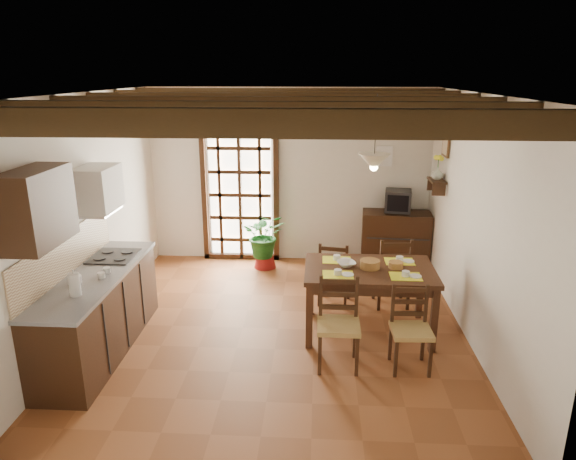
# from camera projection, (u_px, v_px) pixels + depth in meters

# --- Properties ---
(ground_plane) EXTENTS (5.00, 5.00, 0.00)m
(ground_plane) POSITION_uv_depth(u_px,v_px,m) (278.00, 329.00, 6.30)
(ground_plane) COLOR brown
(room_shell) EXTENTS (4.52, 5.02, 2.81)m
(room_shell) POSITION_uv_depth(u_px,v_px,m) (277.00, 184.00, 5.77)
(room_shell) COLOR silver
(room_shell) RESTS_ON ground_plane
(ceiling_beams) EXTENTS (4.50, 4.34, 0.20)m
(ceiling_beams) POSITION_uv_depth(u_px,v_px,m) (277.00, 104.00, 5.51)
(ceiling_beams) COLOR black
(ceiling_beams) RESTS_ON room_shell
(french_door) EXTENTS (1.26, 0.11, 2.32)m
(french_door) POSITION_uv_depth(u_px,v_px,m) (240.00, 190.00, 8.33)
(french_door) COLOR white
(french_door) RESTS_ON ground_plane
(kitchen_counter) EXTENTS (0.64, 2.25, 1.38)m
(kitchen_counter) POSITION_uv_depth(u_px,v_px,m) (99.00, 311.00, 5.70)
(kitchen_counter) COLOR black
(kitchen_counter) RESTS_ON ground_plane
(upper_cabinet) EXTENTS (0.35, 0.80, 0.70)m
(upper_cabinet) POSITION_uv_depth(u_px,v_px,m) (37.00, 208.00, 4.63)
(upper_cabinet) COLOR black
(upper_cabinet) RESTS_ON room_shell
(range_hood) EXTENTS (0.38, 0.60, 0.54)m
(range_hood) POSITION_uv_depth(u_px,v_px,m) (98.00, 190.00, 5.86)
(range_hood) COLOR white
(range_hood) RESTS_ON room_shell
(counter_items) EXTENTS (0.50, 1.43, 0.25)m
(counter_items) POSITION_uv_depth(u_px,v_px,m) (97.00, 268.00, 5.64)
(counter_items) COLOR black
(counter_items) RESTS_ON kitchen_counter
(dining_table) EXTENTS (1.52, 0.98, 0.82)m
(dining_table) POSITION_uv_depth(u_px,v_px,m) (369.00, 276.00, 6.04)
(dining_table) COLOR #3C2113
(dining_table) RESTS_ON ground_plane
(chair_near_left) EXTENTS (0.45, 0.43, 0.96)m
(chair_near_left) POSITION_uv_depth(u_px,v_px,m) (338.00, 340.00, 5.44)
(chair_near_left) COLOR #A88747
(chair_near_left) RESTS_ON ground_plane
(chair_near_right) EXTENTS (0.43, 0.41, 0.89)m
(chair_near_right) POSITION_uv_depth(u_px,v_px,m) (410.00, 344.00, 5.40)
(chair_near_right) COLOR #A88747
(chair_near_right) RESTS_ON ground_plane
(chair_far_left) EXTENTS (0.47, 0.46, 0.89)m
(chair_far_left) POSITION_uv_depth(u_px,v_px,m) (334.00, 284.00, 6.93)
(chair_far_left) COLOR #A88747
(chair_far_left) RESTS_ON ground_plane
(chair_far_right) EXTENTS (0.49, 0.47, 0.97)m
(chair_far_right) POSITION_uv_depth(u_px,v_px,m) (391.00, 284.00, 6.87)
(chair_far_right) COLOR #A88747
(chair_far_right) RESTS_ON ground_plane
(table_setting) EXTENTS (1.10, 0.74, 0.10)m
(table_setting) POSITION_uv_depth(u_px,v_px,m) (370.00, 260.00, 5.97)
(table_setting) COLOR yellow
(table_setting) RESTS_ON dining_table
(table_bowl) EXTENTS (0.27, 0.27, 0.05)m
(table_bowl) POSITION_uv_depth(u_px,v_px,m) (346.00, 264.00, 6.06)
(table_bowl) COLOR white
(table_bowl) RESTS_ON dining_table
(sideboard) EXTENTS (1.09, 0.55, 0.90)m
(sideboard) POSITION_uv_depth(u_px,v_px,m) (395.00, 240.00, 8.20)
(sideboard) COLOR black
(sideboard) RESTS_ON ground_plane
(crt_tv) EXTENTS (0.44, 0.42, 0.34)m
(crt_tv) POSITION_uv_depth(u_px,v_px,m) (398.00, 201.00, 8.00)
(crt_tv) COLOR black
(crt_tv) RESTS_ON sideboard
(fuse_box) EXTENTS (0.25, 0.03, 0.32)m
(fuse_box) POSITION_uv_depth(u_px,v_px,m) (384.00, 156.00, 8.07)
(fuse_box) COLOR white
(fuse_box) RESTS_ON room_shell
(plant_pot) EXTENTS (0.35, 0.35, 0.22)m
(plant_pot) POSITION_uv_depth(u_px,v_px,m) (265.00, 261.00, 8.25)
(plant_pot) COLOR maroon
(plant_pot) RESTS_ON ground_plane
(potted_plant) EXTENTS (1.86, 1.65, 1.90)m
(potted_plant) POSITION_uv_depth(u_px,v_px,m) (265.00, 234.00, 8.12)
(potted_plant) COLOR #144C19
(potted_plant) RESTS_ON ground_plane
(wall_shelf) EXTENTS (0.20, 0.42, 0.20)m
(wall_shelf) POSITION_uv_depth(u_px,v_px,m) (437.00, 183.00, 7.26)
(wall_shelf) COLOR black
(wall_shelf) RESTS_ON room_shell
(shelf_vase) EXTENTS (0.15, 0.15, 0.15)m
(shelf_vase) POSITION_uv_depth(u_px,v_px,m) (437.00, 173.00, 7.22)
(shelf_vase) COLOR #B2BFB2
(shelf_vase) RESTS_ON wall_shelf
(shelf_flowers) EXTENTS (0.14, 0.14, 0.36)m
(shelf_flowers) POSITION_uv_depth(u_px,v_px,m) (439.00, 159.00, 7.16)
(shelf_flowers) COLOR yellow
(shelf_flowers) RESTS_ON shelf_vase
(framed_picture) EXTENTS (0.03, 0.32, 0.32)m
(framed_picture) POSITION_uv_depth(u_px,v_px,m) (446.00, 145.00, 7.10)
(framed_picture) COLOR brown
(framed_picture) RESTS_ON room_shell
(pendant_lamp) EXTENTS (0.36, 0.36, 0.84)m
(pendant_lamp) POSITION_uv_depth(u_px,v_px,m) (374.00, 160.00, 5.73)
(pendant_lamp) COLOR black
(pendant_lamp) RESTS_ON room_shell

